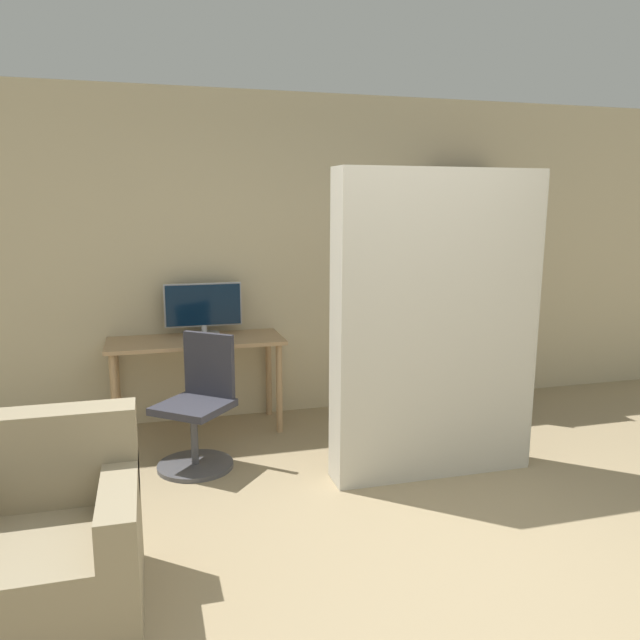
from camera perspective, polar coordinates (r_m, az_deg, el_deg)
The scene contains 8 objects.
ground_plane at distance 3.10m, azimuth 13.12°, elevation -24.83°, with size 16.00×16.00×0.00m, color #9E8966.
wall_back at distance 5.37m, azimuth -1.77°, elevation 5.77°, with size 8.00×0.06×2.70m.
desk at distance 5.03m, azimuth -11.26°, elevation -2.89°, with size 1.36×0.56×0.75m.
monitor at distance 5.11m, azimuth -10.61°, elevation 1.06°, with size 0.62×0.25×0.43m.
office_chair at distance 4.42m, azimuth -11.05°, elevation -8.48°, with size 0.62×0.62×0.91m.
bookshelf at distance 5.73m, azimuth 12.23°, elevation 2.59°, with size 0.62×0.34×2.08m.
mattress_near at distance 4.12m, azimuth 10.58°, elevation -0.58°, with size 1.37×0.29×2.02m.
armchair at distance 3.15m, azimuth -24.24°, elevation -18.17°, with size 0.85×0.80×0.85m.
Camera 1 is at (-1.28, -2.20, 1.77)m, focal length 35.00 mm.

